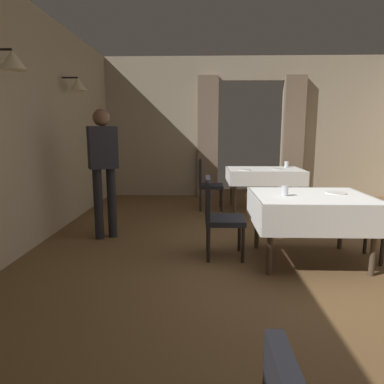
% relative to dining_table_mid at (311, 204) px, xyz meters
% --- Properties ---
extents(ground, '(10.08, 10.08, 0.00)m').
position_rel_dining_table_mid_xyz_m(ground, '(-0.16, -0.24, -0.65)').
color(ground, brown).
extents(wall_back, '(6.40, 0.27, 3.00)m').
position_rel_dining_table_mid_xyz_m(wall_back, '(-0.16, 3.94, 0.87)').
color(wall_back, tan).
rests_on(wall_back, ground).
extents(dining_table_mid, '(1.26, 1.05, 0.75)m').
position_rel_dining_table_mid_xyz_m(dining_table_mid, '(0.00, 0.00, 0.00)').
color(dining_table_mid, '#4C3D2D').
rests_on(dining_table_mid, ground).
extents(dining_table_far, '(1.38, 0.94, 0.75)m').
position_rel_dining_table_mid_xyz_m(dining_table_far, '(-0.04, 2.63, 0.01)').
color(dining_table_far, '#4C3D2D').
rests_on(dining_table_far, ground).
extents(chair_mid_left, '(0.44, 0.44, 0.93)m').
position_rel_dining_table_mid_xyz_m(chair_mid_left, '(-1.02, 0.09, -0.13)').
color(chair_mid_left, black).
rests_on(chair_mid_left, ground).
extents(chair_far_left, '(0.44, 0.44, 0.93)m').
position_rel_dining_table_mid_xyz_m(chair_far_left, '(-1.12, 2.54, -0.13)').
color(chair_far_left, black).
rests_on(chair_far_left, ground).
extents(plate_mid_a, '(0.23, 0.23, 0.01)m').
position_rel_dining_table_mid_xyz_m(plate_mid_a, '(0.31, 0.10, 0.11)').
color(plate_mid_a, white).
rests_on(plate_mid_a, dining_table_mid).
extents(glass_mid_b, '(0.08, 0.08, 0.11)m').
position_rel_dining_table_mid_xyz_m(glass_mid_b, '(-0.31, -0.06, 0.16)').
color(glass_mid_b, silver).
rests_on(glass_mid_b, dining_table_mid).
extents(plate_far_a, '(0.21, 0.21, 0.01)m').
position_rel_dining_table_mid_xyz_m(plate_far_a, '(-0.43, 2.40, 0.11)').
color(plate_far_a, white).
rests_on(plate_far_a, dining_table_far).
extents(plate_far_b, '(0.20, 0.20, 0.01)m').
position_rel_dining_table_mid_xyz_m(plate_far_b, '(0.18, 2.58, 0.11)').
color(plate_far_b, white).
rests_on(plate_far_b, dining_table_far).
extents(glass_far_c, '(0.08, 0.08, 0.12)m').
position_rel_dining_table_mid_xyz_m(glass_far_c, '(0.42, 2.90, 0.16)').
color(glass_far_c, silver).
rests_on(glass_far_c, dining_table_far).
extents(person_diner_standing_aside, '(0.42, 0.36, 1.72)m').
position_rel_dining_table_mid_xyz_m(person_diner_standing_aside, '(-2.50, 0.76, 0.38)').
color(person_diner_standing_aside, black).
rests_on(person_diner_standing_aside, ground).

